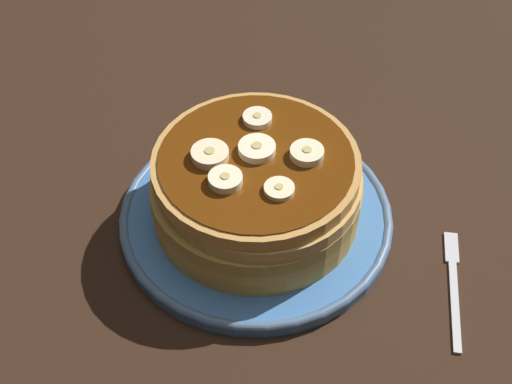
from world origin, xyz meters
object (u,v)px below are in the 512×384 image
Objects in this scene: banana_slice_4 at (226,181)px; fork at (454,281)px; banana_slice_1 at (307,153)px; banana_slice_5 at (279,189)px; banana_slice_0 at (257,149)px; plate at (256,216)px; banana_slice_2 at (257,118)px; banana_slice_3 at (210,155)px; pancake_stack at (256,186)px.

banana_slice_4 reaches higher than fork.
banana_slice_1 is 4.92cm from banana_slice_5.
banana_slice_4 is at bearing -60.26° from fork.
plate is at bearing 36.17° from banana_slice_0.
banana_slice_1 is at bearing 83.80° from banana_slice_2.
plate is 9.99× the size of banana_slice_5.
banana_slice_1 and banana_slice_3 have the same top height.
banana_slice_0 is at bearing -117.27° from banana_slice_5.
banana_slice_2 reaches higher than pancake_stack.
banana_slice_2 is 0.82× the size of banana_slice_3.
banana_slice_0 is 1.28× the size of banana_slice_5.
plate is at bearing -178.61° from banana_slice_4.
banana_slice_0 reaches higher than fork.
banana_slice_0 is 21.24cm from fork.
banana_slice_1 is (-2.48, 3.68, 0.02)cm from banana_slice_0.
banana_slice_1 is 0.27× the size of fork.
banana_slice_4 reaches higher than banana_slice_5.
banana_slice_3 is at bearing -37.82° from banana_slice_0.
pancake_stack is 5.71cm from banana_slice_4.
banana_slice_0 is 1.22× the size of banana_slice_2.
fork is at bearing 101.94° from banana_slice_1.
plate is 7.79× the size of banana_slice_0.
banana_slice_0 is at bearing -73.14° from fork.
pancake_stack is at bearing -177.51° from banana_slice_4.
banana_slice_1 reaches higher than fork.
fork is (-7.99, 14.02, -8.48)cm from banana_slice_5.
banana_slice_2 is 6.50cm from banana_slice_3.
banana_slice_5 is at bearing 67.89° from plate.
banana_slice_1 is at bearing -78.06° from fork.
banana_slice_3 reaches higher than pancake_stack.
plate is at bearing 130.13° from banana_slice_3.
banana_slice_2 is 23.11cm from fork.
banana_slice_5 is (5.53, 7.32, -0.03)cm from banana_slice_2.
banana_slice_4 is (4.05, 0.18, 4.01)cm from pancake_stack.
banana_slice_2 is 9.17cm from banana_slice_5.
banana_slice_1 reaches higher than banana_slice_5.
fork is at bearing 109.34° from plate.
banana_slice_4 reaches higher than pancake_stack.
banana_slice_2 is at bearing -83.44° from fork.
banana_slice_3 is (2.61, -3.09, 8.04)cm from plate.
plate reaches higher than fork.
banana_slice_2 is at bearing -156.72° from banana_slice_4.
banana_slice_2 is 8.51cm from banana_slice_4.
banana_slice_0 and banana_slice_1 have the same top height.
banana_slice_5 is at bearing 10.46° from banana_slice_1.
banana_slice_3 is 7.21cm from banana_slice_5.
plate is 8.04cm from banana_slice_0.
plate is 9.00cm from banana_slice_3.
banana_slice_0 is 5.14cm from banana_slice_5.
banana_slice_5 reaches higher than plate.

